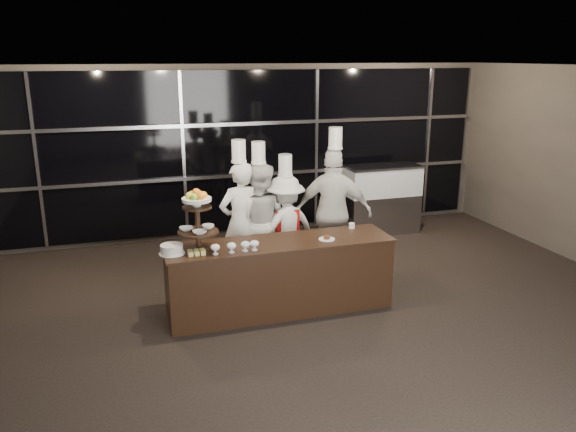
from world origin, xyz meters
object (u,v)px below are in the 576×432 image
object	(u,v)px
chef_c	(285,227)
chef_d	(334,211)
chef_b	(259,221)
buffet_counter	(280,276)
display_case	(382,196)
layer_cake	(172,249)
chef_a	(240,221)
display_stand	(197,216)

from	to	relation	value
chef_c	chef_d	world-z (taller)	chef_d
chef_b	buffet_counter	bearing A→B (deg)	-91.95
display_case	layer_cake	bearing A→B (deg)	-146.43
display_case	chef_b	world-z (taller)	chef_b
layer_cake	chef_a	bearing A→B (deg)	46.60
chef_d	display_case	bearing A→B (deg)	45.56
buffet_counter	chef_d	distance (m)	1.57
chef_b	display_case	bearing A→B (deg)	28.70
layer_cake	chef_c	size ratio (longest dim) A/B	0.16
buffet_counter	display_stand	xyz separation A→B (m)	(-1.00, -0.00, 0.87)
display_stand	chef_a	size ratio (longest dim) A/B	0.36
display_stand	chef_c	size ratio (longest dim) A/B	0.41
layer_cake	chef_b	size ratio (longest dim) A/B	0.15
display_case	chef_c	world-z (taller)	chef_c
chef_b	chef_d	size ratio (longest dim) A/B	0.92
buffet_counter	display_case	size ratio (longest dim) A/B	2.10
chef_d	chef_a	bearing A→B (deg)	176.79
display_stand	chef_b	size ratio (longest dim) A/B	0.37
chef_d	layer_cake	bearing A→B (deg)	-156.72
chef_a	chef_b	distance (m)	0.31
chef_c	chef_b	bearing A→B (deg)	160.70
display_stand	chef_b	world-z (taller)	chef_b
chef_c	chef_d	size ratio (longest dim) A/B	0.84
chef_c	display_case	bearing A→B (deg)	34.35
chef_a	display_case	bearing A→B (deg)	27.58
chef_c	chef_d	xyz separation A→B (m)	(0.72, -0.04, 0.18)
layer_cake	display_case	world-z (taller)	display_case
chef_d	chef_b	bearing A→B (deg)	171.29
buffet_counter	chef_c	size ratio (longest dim) A/B	1.56
display_stand	buffet_counter	bearing A→B (deg)	0.01
chef_b	chef_d	distance (m)	1.09
chef_a	chef_c	bearing A→B (deg)	-3.10
buffet_counter	layer_cake	bearing A→B (deg)	-177.83
display_case	chef_d	bearing A→B (deg)	-134.44
display_stand	chef_d	bearing A→B (deg)	25.26
chef_a	chef_b	xyz separation A→B (m)	(0.30, 0.09, -0.04)
chef_c	layer_cake	bearing A→B (deg)	-147.52
display_case	chef_b	xyz separation A→B (m)	(-2.67, -1.46, 0.17)
display_stand	layer_cake	xyz separation A→B (m)	(-0.32, -0.05, -0.37)
buffet_counter	chef_a	world-z (taller)	chef_a
layer_cake	chef_b	world-z (taller)	chef_b
display_case	buffet_counter	bearing A→B (deg)	-135.91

